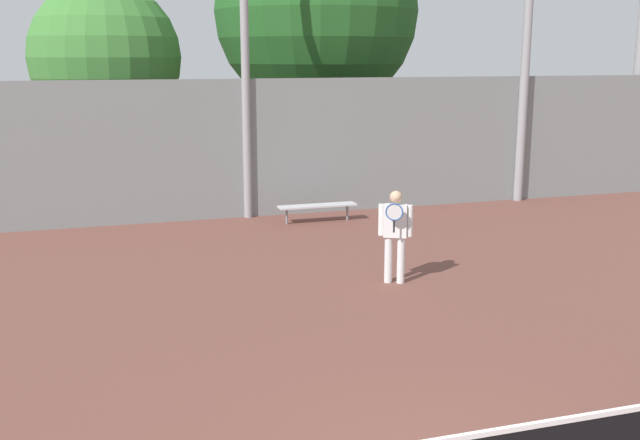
{
  "coord_description": "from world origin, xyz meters",
  "views": [
    {
      "loc": [
        -3.12,
        -5.1,
        4.06
      ],
      "look_at": [
        1.04,
        8.17,
        0.98
      ],
      "focal_mm": 42.0,
      "sensor_mm": 36.0,
      "label": 1
    }
  ],
  "objects_px": {
    "tree_green_tall": "(106,57)",
    "tree_dark_dense": "(316,12)",
    "light_pole_near_left": "(529,3)",
    "bench_courtside_far": "(317,206)",
    "tennis_player": "(395,230)"
  },
  "relations": [
    {
      "from": "tennis_player",
      "to": "tree_green_tall",
      "type": "height_order",
      "value": "tree_green_tall"
    },
    {
      "from": "light_pole_near_left",
      "to": "tree_green_tall",
      "type": "height_order",
      "value": "light_pole_near_left"
    },
    {
      "from": "light_pole_near_left",
      "to": "bench_courtside_far",
      "type": "bearing_deg",
      "value": -170.75
    },
    {
      "from": "tennis_player",
      "to": "light_pole_near_left",
      "type": "height_order",
      "value": "light_pole_near_left"
    },
    {
      "from": "bench_courtside_far",
      "to": "tree_dark_dense",
      "type": "xyz_separation_m",
      "value": [
        1.52,
        5.01,
        4.94
      ]
    },
    {
      "from": "tennis_player",
      "to": "light_pole_near_left",
      "type": "bearing_deg",
      "value": 72.22
    },
    {
      "from": "tennis_player",
      "to": "tree_green_tall",
      "type": "distance_m",
      "value": 11.95
    },
    {
      "from": "bench_courtside_far",
      "to": "tree_dark_dense",
      "type": "distance_m",
      "value": 7.2
    },
    {
      "from": "tree_dark_dense",
      "to": "light_pole_near_left",
      "type": "bearing_deg",
      "value": -39.74
    },
    {
      "from": "bench_courtside_far",
      "to": "light_pole_near_left",
      "type": "bearing_deg",
      "value": 9.25
    },
    {
      "from": "tree_green_tall",
      "to": "tree_dark_dense",
      "type": "height_order",
      "value": "tree_dark_dense"
    },
    {
      "from": "tennis_player",
      "to": "tree_dark_dense",
      "type": "xyz_separation_m",
      "value": [
        1.68,
        10.26,
        4.36
      ]
    },
    {
      "from": "tennis_player",
      "to": "tree_dark_dense",
      "type": "relative_size",
      "value": 0.2
    },
    {
      "from": "bench_courtside_far",
      "to": "light_pole_near_left",
      "type": "distance_m",
      "value": 8.14
    },
    {
      "from": "bench_courtside_far",
      "to": "light_pole_near_left",
      "type": "xyz_separation_m",
      "value": [
        6.31,
        1.03,
        5.03
      ]
    }
  ]
}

